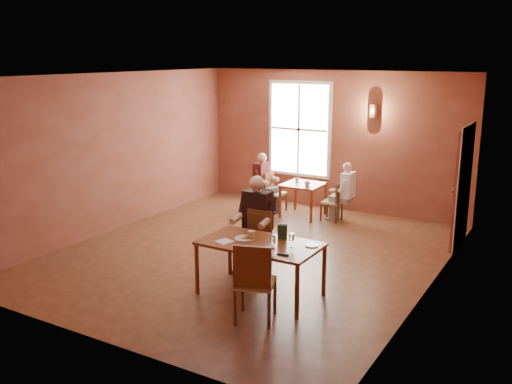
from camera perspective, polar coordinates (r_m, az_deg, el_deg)
The scene contains 29 objects.
ground at distance 9.81m, azimuth -0.60°, elevation -6.21°, with size 6.00×7.00×0.01m, color brown.
wall_back at distance 12.49m, azimuth 7.72°, elevation 5.11°, with size 6.00×0.04×3.00m, color brown.
wall_front at distance 6.74m, azimuth -16.16°, elevation -2.72°, with size 6.00×0.04×3.00m, color brown.
wall_left at distance 11.23m, azimuth -13.88°, elevation 3.86°, with size 0.04×7.00×3.00m, color brown.
wall_right at distance 8.30m, azimuth 17.42°, elevation 0.25°, with size 0.04×7.00×3.00m, color brown.
ceiling at distance 9.23m, azimuth -0.64°, elevation 11.58°, with size 6.00×7.00×0.04m, color white.
window at distance 12.75m, azimuth 4.33°, elevation 6.27°, with size 1.36×0.10×1.96m, color white.
door at distance 10.61m, azimuth 19.82°, elevation 0.41°, with size 0.12×1.04×2.10m, color maroon.
wall_sconce at distance 12.00m, azimuth 11.64°, elevation 7.97°, with size 0.16×0.16×0.28m, color brown.
main_table at distance 8.10m, azimuth 0.43°, elevation -7.68°, with size 1.66×0.93×0.78m, color brown, non-canonical shape.
chair_diner_main at distance 8.83m, azimuth -0.27°, elevation -5.15°, with size 0.43×0.43×0.98m, color #4A2F19, non-canonical shape.
diner_main at distance 8.73m, azimuth -0.38°, elevation -3.76°, with size 0.58×0.58×1.44m, color black, non-canonical shape.
chair_empty at distance 7.32m, azimuth -0.03°, elevation -8.87°, with size 0.47×0.47×1.07m, color #4C2415, non-canonical shape.
plate_food at distance 8.10m, azimuth -1.13°, elevation -4.62°, with size 0.29×0.29×0.04m, color white.
sandwich at distance 8.06m, azimuth -0.48°, elevation -4.42°, with size 0.09×0.09×0.11m, color tan.
goblet_a at distance 7.79m, azimuth 3.56°, elevation -4.76°, with size 0.08×0.08×0.20m, color silver, non-canonical shape.
goblet_c at distance 7.68m, azimuth 1.71°, elevation -5.04°, with size 0.08×0.08×0.19m, color white, non-canonical shape.
menu_stand at distance 8.09m, azimuth 2.64°, elevation -3.99°, with size 0.13×0.06×0.21m, color #25412D.
knife at distance 7.79m, azimuth -0.79°, elevation -5.51°, with size 0.22×0.02×0.00m, color white.
napkin at distance 8.02m, azimuth -3.17°, elevation -4.95°, with size 0.21×0.21×0.01m, color white.
side_plate at distance 7.87m, azimuth 5.58°, elevation -5.33°, with size 0.19×0.19×0.01m, color silver.
sunglasses at distance 7.48m, azimuth 2.72°, elevation -6.28°, with size 0.15×0.05×0.02m, color black.
second_table at distance 11.99m, azimuth 4.72°, elevation -0.79°, with size 0.79×0.79×0.70m, color brown, non-canonical shape.
chair_diner_white at distance 11.72m, azimuth 7.59°, elevation -0.92°, with size 0.36×0.36×0.81m, color brown, non-canonical shape.
diner_white at distance 11.66m, azimuth 7.75°, elevation -0.06°, with size 0.47×0.47×1.18m, color white, non-canonical shape.
chair_diner_maroon at distance 12.26m, azimuth 1.99°, elevation -0.06°, with size 0.38×0.38×0.85m, color #421B0D, non-canonical shape.
diner_maroon at distance 12.23m, azimuth 1.88°, elevation 0.83°, with size 0.49×0.49×1.24m, color maroon, non-canonical shape.
cup_a at distance 11.72m, azimuth 5.16°, elevation 0.85°, with size 0.12×0.12×0.09m, color white.
cup_b at distance 12.11m, azimuth 4.10°, elevation 1.25°, with size 0.09×0.09×0.08m, color silver.
Camera 1 is at (4.76, -7.90, 3.34)m, focal length 40.00 mm.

